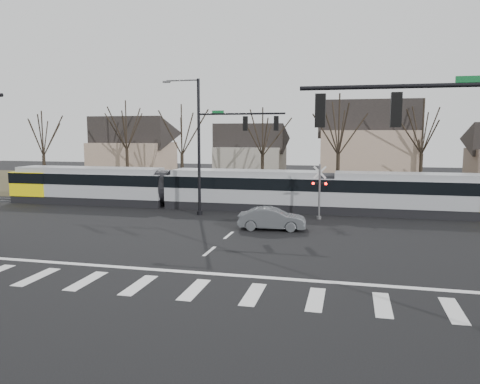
# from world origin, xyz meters

# --- Properties ---
(ground) EXTENTS (140.00, 140.00, 0.00)m
(ground) POSITION_xyz_m (0.00, 0.00, 0.00)
(ground) COLOR black
(grass_verge) EXTENTS (140.00, 28.00, 0.01)m
(grass_verge) POSITION_xyz_m (0.00, 32.00, 0.01)
(grass_verge) COLOR #38331E
(grass_verge) RESTS_ON ground
(crosswalk) EXTENTS (27.00, 2.60, 0.01)m
(crosswalk) POSITION_xyz_m (0.00, -4.00, 0.01)
(crosswalk) COLOR silver
(crosswalk) RESTS_ON ground
(stop_line) EXTENTS (28.00, 0.35, 0.01)m
(stop_line) POSITION_xyz_m (0.00, -1.80, 0.01)
(stop_line) COLOR silver
(stop_line) RESTS_ON ground
(lane_dashes) EXTENTS (0.18, 30.00, 0.01)m
(lane_dashes) POSITION_xyz_m (0.00, 16.00, 0.01)
(lane_dashes) COLOR silver
(lane_dashes) RESTS_ON ground
(rail_pair) EXTENTS (90.00, 1.52, 0.06)m
(rail_pair) POSITION_xyz_m (0.00, 15.80, 0.03)
(rail_pair) COLOR #59595E
(rail_pair) RESTS_ON ground
(tram) EXTENTS (42.12, 3.13, 3.19)m
(tram) POSITION_xyz_m (-1.34, 16.00, 1.74)
(tram) COLOR gray
(tram) RESTS_ON ground
(sedan) EXTENTS (2.19, 4.56, 1.42)m
(sedan) POSITION_xyz_m (2.29, 8.29, 0.71)
(sedan) COLOR #4A4D51
(sedan) RESTS_ON ground
(signal_pole_near_right) EXTENTS (6.72, 0.44, 8.00)m
(signal_pole_near_right) POSITION_xyz_m (10.11, -6.00, 5.17)
(signal_pole_near_right) COLOR black
(signal_pole_near_right) RESTS_ON ground
(signal_pole_far) EXTENTS (9.28, 0.44, 10.20)m
(signal_pole_far) POSITION_xyz_m (-2.41, 12.50, 5.70)
(signal_pole_far) COLOR black
(signal_pole_far) RESTS_ON ground
(rail_crossing_signal) EXTENTS (1.08, 0.36, 4.00)m
(rail_crossing_signal) POSITION_xyz_m (5.00, 12.79, 1.89)
(rail_crossing_signal) COLOR #59595B
(rail_crossing_signal) RESTS_ON ground
(tree_row) EXTENTS (59.20, 7.20, 10.00)m
(tree_row) POSITION_xyz_m (2.00, 26.00, 5.00)
(tree_row) COLOR black
(tree_row) RESTS_ON ground
(house_a) EXTENTS (9.72, 8.64, 8.60)m
(house_a) POSITION_xyz_m (-20.00, 34.00, 4.46)
(house_a) COLOR gray
(house_a) RESTS_ON ground
(house_b) EXTENTS (8.64, 7.56, 7.65)m
(house_b) POSITION_xyz_m (-5.00, 36.00, 3.97)
(house_b) COLOR gray
(house_b) RESTS_ON ground
(house_c) EXTENTS (10.80, 8.64, 10.10)m
(house_c) POSITION_xyz_m (9.00, 33.00, 5.23)
(house_c) COLOR gray
(house_c) RESTS_ON ground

